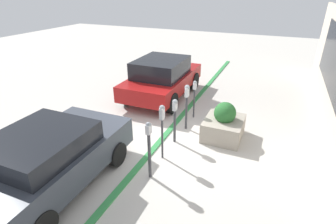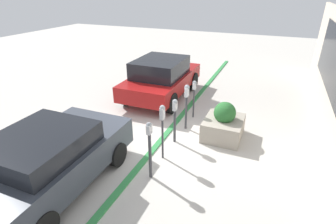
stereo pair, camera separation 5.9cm
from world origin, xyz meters
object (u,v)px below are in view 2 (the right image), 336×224
at_px(parking_meter_nearest, 150,144).
at_px(parking_meter_second, 162,121).
at_px(parked_car_middle, 162,77).
at_px(parking_meter_farthest, 194,91).
at_px(planter_box, 224,124).
at_px(parking_meter_middle, 175,114).
at_px(parked_car_front, 48,158).
at_px(parking_meter_fourth, 187,99).

bearing_deg(parking_meter_nearest, parking_meter_second, 3.39).
xyz_separation_m(parking_meter_nearest, parked_car_middle, (4.62, 1.77, -0.08)).
relative_size(parking_meter_farthest, planter_box, 1.05).
height_order(parking_meter_nearest, parking_meter_second, parking_meter_second).
xyz_separation_m(parking_meter_middle, planter_box, (0.81, -1.22, -0.47)).
bearing_deg(parked_car_front, parking_meter_nearest, -60.13).
relative_size(parking_meter_second, parking_meter_farthest, 1.15).
relative_size(parking_meter_second, planter_box, 1.20).
bearing_deg(parking_meter_nearest, parking_meter_middle, 1.81).
height_order(parking_meter_fourth, planter_box, parking_meter_fourth).
xyz_separation_m(parking_meter_fourth, parking_meter_farthest, (0.85, 0.03, -0.07)).
bearing_deg(parking_meter_farthest, parked_car_front, 157.65).
bearing_deg(parking_meter_middle, parking_meter_fourth, -2.85).
bearing_deg(parking_meter_nearest, planter_box, -25.32).
distance_m(parking_meter_farthest, parked_car_middle, 2.13).
height_order(parking_meter_nearest, parking_meter_fourth, parking_meter_fourth).
bearing_deg(parked_car_front, parked_car_middle, -1.72).
xyz_separation_m(parking_meter_farthest, parked_car_front, (-4.48, 1.84, -0.21)).
relative_size(parking_meter_nearest, parking_meter_second, 0.97).
bearing_deg(parking_meter_second, parking_meter_farthest, -0.21).
height_order(parking_meter_fourth, parked_car_middle, parked_car_middle).
distance_m(parking_meter_nearest, parking_meter_farthest, 3.38).
height_order(planter_box, parked_car_middle, parked_car_middle).
height_order(parking_meter_fourth, parked_car_front, parking_meter_fourth).
bearing_deg(parking_meter_middle, planter_box, -56.65).
distance_m(parking_meter_second, planter_box, 2.17).
bearing_deg(parking_meter_fourth, parking_meter_second, 178.74).
bearing_deg(parking_meter_fourth, parked_car_front, 152.73).
height_order(parking_meter_farthest, parked_car_middle, parked_car_middle).
relative_size(parking_meter_middle, planter_box, 1.06).
xyz_separation_m(planter_box, parked_car_middle, (2.14, 2.94, 0.41)).
relative_size(parking_meter_second, parking_meter_middle, 1.14).
relative_size(parking_meter_nearest, parking_meter_farthest, 1.11).
distance_m(parking_meter_nearest, parked_car_middle, 4.95).
bearing_deg(parking_meter_second, parked_car_middle, 24.32).
bearing_deg(parked_car_front, parking_meter_second, -44.34).
bearing_deg(parked_car_middle, parking_meter_nearest, -159.53).
relative_size(parking_meter_fourth, planter_box, 1.16).
distance_m(parking_meter_nearest, planter_box, 2.78).
relative_size(parking_meter_nearest, parked_car_front, 0.38).
bearing_deg(parking_meter_second, planter_box, -36.20).
bearing_deg(parking_meter_farthest, parking_meter_middle, 179.52).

